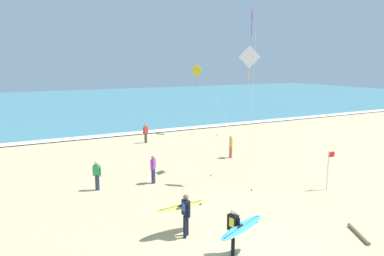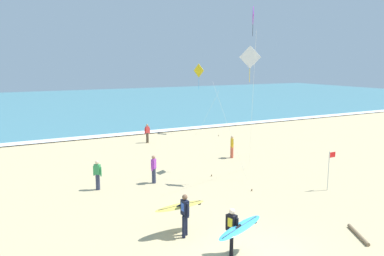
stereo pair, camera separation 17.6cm
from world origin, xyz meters
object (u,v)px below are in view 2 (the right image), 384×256
at_px(kite_diamond_violet_far, 253,23).
at_px(bystander_red_top, 147,133).
at_px(surfer_trailing, 236,228).
at_px(driftwood_log, 358,234).
at_px(kite_diamond_ivory_low, 249,61).
at_px(bystander_green_top, 98,175).
at_px(bystander_purple_top, 154,169).
at_px(bystander_yellow_top, 232,147).
at_px(kite_diamond_golden_near, 199,73).
at_px(surfer_lead, 183,209).
at_px(lifeguard_flag, 329,167).

height_order(kite_diamond_violet_far, bystander_red_top, kite_diamond_violet_far).
bearing_deg(surfer_trailing, driftwood_log, -10.48).
distance_m(kite_diamond_ivory_low, bystander_red_top, 13.67).
bearing_deg(bystander_green_top, bystander_red_top, 56.47).
xyz_separation_m(bystander_purple_top, bystander_yellow_top, (6.99, 2.71, 0.00)).
height_order(bystander_purple_top, driftwood_log, bystander_purple_top).
relative_size(bystander_yellow_top, driftwood_log, 0.94).
height_order(kite_diamond_golden_near, kite_diamond_violet_far, kite_diamond_violet_far).
relative_size(surfer_lead, surfer_trailing, 1.00).
bearing_deg(bystander_yellow_top, kite_diamond_golden_near, 75.05).
distance_m(surfer_lead, surfer_trailing, 2.49).
distance_m(kite_diamond_golden_near, kite_diamond_violet_far, 13.08).
xyz_separation_m(kite_diamond_golden_near, bystander_purple_top, (-9.53, -12.23, -4.91)).
bearing_deg(bystander_purple_top, kite_diamond_violet_far, -0.63).
bearing_deg(driftwood_log, kite_diamond_golden_near, 77.36).
bearing_deg(driftwood_log, bystander_green_top, 127.14).
height_order(surfer_trailing, bystander_green_top, surfer_trailing).
height_order(surfer_trailing, driftwood_log, surfer_trailing).
bearing_deg(bystander_green_top, kite_diamond_violet_far, -2.47).
xyz_separation_m(kite_diamond_ivory_low, bystander_red_top, (-1.29, 12.26, -5.90)).
relative_size(kite_diamond_violet_far, driftwood_log, 5.90).
bearing_deg(kite_diamond_golden_near, driftwood_log, -102.64).
distance_m(surfer_trailing, kite_diamond_violet_far, 13.70).
xyz_separation_m(surfer_trailing, bystander_yellow_top, (7.48, 11.52, -0.23)).
bearing_deg(bystander_purple_top, bystander_green_top, 173.62).
xyz_separation_m(surfer_trailing, kite_diamond_golden_near, (10.02, 21.04, 4.68)).
bearing_deg(surfer_trailing, kite_diamond_golden_near, 64.53).
distance_m(surfer_trailing, bystander_red_top, 19.45).
bearing_deg(bystander_red_top, surfer_lead, -106.33).
height_order(lifeguard_flag, driftwood_log, lifeguard_flag).
distance_m(bystander_green_top, lifeguard_flag, 12.19).
bearing_deg(surfer_trailing, surfer_lead, 111.06).
height_order(kite_diamond_ivory_low, lifeguard_flag, kite_diamond_ivory_low).
height_order(kite_diamond_golden_near, kite_diamond_ivory_low, kite_diamond_ivory_low).
bearing_deg(kite_diamond_golden_near, bystander_yellow_top, -104.95).
xyz_separation_m(bystander_red_top, bystander_green_top, (-6.55, -9.88, 0.00)).
xyz_separation_m(kite_diamond_violet_far, lifeguard_flag, (1.27, -5.27, -7.70)).
bearing_deg(kite_diamond_golden_near, kite_diamond_violet_far, -103.99).
bearing_deg(lifeguard_flag, bystander_green_top, 152.21).
bearing_deg(kite_diamond_ivory_low, kite_diamond_golden_near, 71.65).
bearing_deg(bystander_green_top, bystander_yellow_top, 13.29).
distance_m(kite_diamond_golden_near, bystander_yellow_top, 11.01).
xyz_separation_m(kite_diamond_golden_near, lifeguard_flag, (-1.79, -17.57, -4.46)).
height_order(kite_diamond_golden_near, lifeguard_flag, kite_diamond_golden_near).
distance_m(surfer_lead, kite_diamond_ivory_low, 9.49).
height_order(bystander_green_top, bystander_yellow_top, same).
bearing_deg(surfer_lead, bystander_red_top, 73.67).
bearing_deg(kite_diamond_violet_far, kite_diamond_golden_near, 76.01).
bearing_deg(driftwood_log, surfer_lead, 151.36).
bearing_deg(bystander_red_top, bystander_yellow_top, -65.13).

